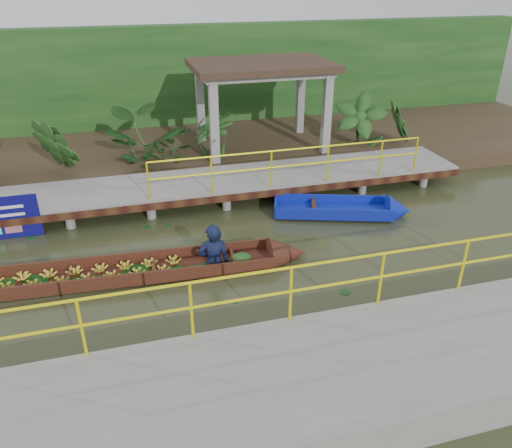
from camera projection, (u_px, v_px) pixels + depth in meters
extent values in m
plane|color=#292F17|center=(209.00, 265.00, 10.93)|extent=(80.00, 80.00, 0.00)
cube|color=#34291A|center=(168.00, 149.00, 17.25)|extent=(30.00, 8.00, 0.45)
cube|color=slate|center=(184.00, 185.00, 13.70)|extent=(16.00, 2.00, 0.15)
cube|color=black|center=(190.00, 202.00, 12.88)|extent=(16.00, 0.12, 0.18)
cylinder|color=yellow|center=(292.00, 149.00, 13.05)|extent=(7.50, 0.05, 0.05)
cylinder|color=yellow|center=(291.00, 166.00, 13.26)|extent=(7.50, 0.05, 0.05)
cylinder|color=yellow|center=(291.00, 167.00, 13.28)|extent=(0.05, 0.05, 1.00)
cylinder|color=slate|center=(27.00, 224.00, 12.19)|extent=(0.24, 0.24, 0.55)
cylinder|color=slate|center=(34.00, 198.00, 13.56)|extent=(0.24, 0.24, 0.55)
cylinder|color=slate|center=(111.00, 215.00, 12.66)|extent=(0.24, 0.24, 0.55)
cylinder|color=slate|center=(110.00, 191.00, 14.04)|extent=(0.24, 0.24, 0.55)
cylinder|color=slate|center=(189.00, 206.00, 13.14)|extent=(0.24, 0.24, 0.55)
cylinder|color=slate|center=(181.00, 183.00, 14.51)|extent=(0.24, 0.24, 0.55)
cylinder|color=slate|center=(262.00, 197.00, 13.62)|extent=(0.24, 0.24, 0.55)
cylinder|color=slate|center=(247.00, 177.00, 14.99)|extent=(0.24, 0.24, 0.55)
cylinder|color=slate|center=(330.00, 190.00, 14.10)|extent=(0.24, 0.24, 0.55)
cylinder|color=slate|center=(310.00, 170.00, 15.47)|extent=(0.24, 0.24, 0.55)
cylinder|color=slate|center=(393.00, 182.00, 14.57)|extent=(0.24, 0.24, 0.55)
cylinder|color=slate|center=(368.00, 164.00, 15.94)|extent=(0.24, 0.24, 0.55)
cylinder|color=slate|center=(189.00, 206.00, 13.14)|extent=(0.24, 0.24, 0.55)
cube|color=slate|center=(327.00, 382.00, 7.43)|extent=(18.00, 2.40, 0.70)
cylinder|color=yellow|center=(304.00, 266.00, 7.80)|extent=(10.00, 0.05, 0.05)
cylinder|color=yellow|center=(303.00, 289.00, 8.00)|extent=(10.00, 0.05, 0.05)
cylinder|color=yellow|center=(302.00, 292.00, 8.03)|extent=(0.05, 0.05, 1.00)
cube|color=slate|center=(214.00, 126.00, 14.86)|extent=(0.25, 0.25, 2.80)
cube|color=slate|center=(326.00, 118.00, 15.71)|extent=(0.25, 0.25, 2.80)
cube|color=slate|center=(200.00, 107.00, 16.91)|extent=(0.25, 0.25, 2.80)
cube|color=slate|center=(300.00, 101.00, 17.77)|extent=(0.25, 0.25, 2.80)
cube|color=slate|center=(261.00, 72.00, 15.72)|extent=(4.00, 2.60, 0.12)
cube|color=#37261B|center=(261.00, 65.00, 15.63)|extent=(4.40, 3.00, 0.20)
cube|color=#123912|center=(157.00, 83.00, 18.59)|extent=(30.00, 0.80, 4.00)
cube|color=#36180E|center=(113.00, 276.00, 10.45)|extent=(6.89, 1.27, 0.05)
cube|color=#36180E|center=(113.00, 261.00, 10.77)|extent=(6.84, 0.47, 0.29)
cube|color=#36180E|center=(111.00, 282.00, 10.02)|extent=(6.84, 0.47, 0.29)
cone|color=#36180E|center=(288.00, 254.00, 11.13)|extent=(0.90, 0.87, 0.82)
ellipsoid|color=#123912|center=(241.00, 258.00, 10.92)|extent=(0.50, 0.41, 0.22)
imported|color=black|center=(212.00, 225.00, 10.40)|extent=(0.73, 0.52, 1.89)
cube|color=#0D1C97|center=(333.00, 211.00, 13.12)|extent=(3.15, 1.81, 0.10)
cube|color=#0D1C97|center=(332.00, 200.00, 13.47)|extent=(2.88, 1.01, 0.30)
cube|color=#0D1C97|center=(335.00, 215.00, 12.67)|extent=(2.88, 1.01, 0.30)
cube|color=#0D1C97|center=(276.00, 206.00, 13.14)|extent=(0.34, 0.88, 0.30)
cone|color=#0D1C97|center=(399.00, 211.00, 13.02)|extent=(0.84, 0.99, 0.84)
cube|color=black|center=(314.00, 205.00, 13.07)|extent=(0.38, 0.89, 0.05)
imported|color=#123912|center=(61.00, 149.00, 14.14)|extent=(1.26, 1.26, 1.57)
imported|color=#123912|center=(151.00, 141.00, 14.74)|extent=(1.26, 1.26, 1.57)
imported|color=#123912|center=(217.00, 136.00, 15.22)|extent=(1.26, 1.26, 1.57)
imported|color=#123912|center=(366.00, 124.00, 16.41)|extent=(1.26, 1.26, 1.57)
imported|color=#123912|center=(406.00, 121.00, 16.77)|extent=(1.26, 1.26, 1.57)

